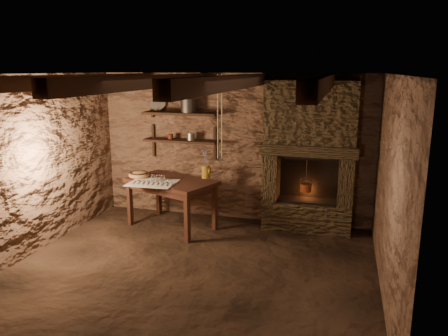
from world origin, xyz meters
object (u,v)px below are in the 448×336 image
(wooden_bowl, at_px, (139,175))
(work_table, at_px, (172,202))
(stoneware_jug, at_px, (206,166))
(iron_stockpot, at_px, (189,106))
(red_pot, at_px, (306,187))

(wooden_bowl, bearing_deg, work_table, -0.12)
(wooden_bowl, bearing_deg, stoneware_jug, 13.97)
(wooden_bowl, distance_m, iron_stockpot, 1.36)
(stoneware_jug, relative_size, red_pot, 0.84)
(work_table, distance_m, wooden_bowl, 0.67)
(work_table, xyz_separation_m, iron_stockpot, (0.11, 0.56, 1.45))
(work_table, distance_m, iron_stockpot, 1.56)
(work_table, distance_m, stoneware_jug, 0.78)
(wooden_bowl, height_order, red_pot, red_pot)
(stoneware_jug, relative_size, iron_stockpot, 1.69)
(iron_stockpot, xyz_separation_m, red_pot, (1.92, -0.12, -1.18))
(wooden_bowl, xyz_separation_m, iron_stockpot, (0.65, 0.56, 1.05))
(work_table, xyz_separation_m, stoneware_jug, (0.49, 0.26, 0.55))
(stoneware_jug, distance_m, wooden_bowl, 1.07)
(red_pot, bearing_deg, work_table, -167.68)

